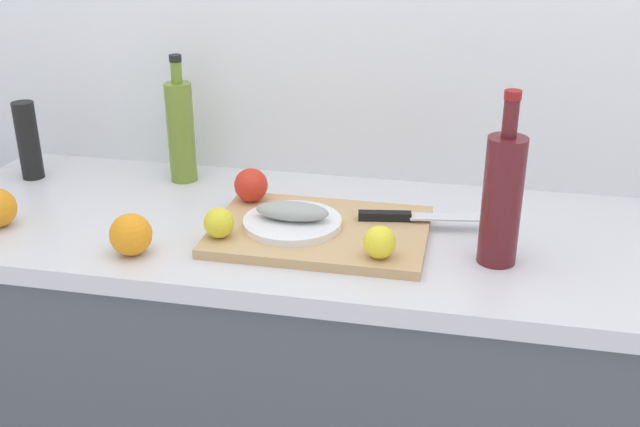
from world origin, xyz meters
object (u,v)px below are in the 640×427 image
(white_plate, at_px, (292,222))
(chef_knife, at_px, (409,216))
(fish_fillet, at_px, (292,211))
(wine_bottle, at_px, (502,197))
(pepper_mill, at_px, (28,141))
(lemon_0, at_px, (219,223))
(olive_oil_bottle, at_px, (181,130))
(cutting_board, at_px, (320,231))

(white_plate, xyz_separation_m, chef_knife, (0.23, 0.08, 0.00))
(white_plate, distance_m, fish_fillet, 0.03)
(wine_bottle, height_order, pepper_mill, wine_bottle)
(wine_bottle, bearing_deg, white_plate, 175.14)
(white_plate, relative_size, fish_fillet, 1.33)
(lemon_0, bearing_deg, fish_fillet, 31.85)
(fish_fillet, bearing_deg, lemon_0, -148.15)
(olive_oil_bottle, bearing_deg, pepper_mill, -170.59)
(cutting_board, relative_size, fish_fillet, 2.88)
(chef_knife, height_order, olive_oil_bottle, olive_oil_bottle)
(white_plate, bearing_deg, pepper_mill, 164.90)
(fish_fillet, relative_size, pepper_mill, 0.80)
(white_plate, height_order, wine_bottle, wine_bottle)
(cutting_board, bearing_deg, chef_knife, 21.92)
(chef_knife, bearing_deg, pepper_mill, 164.18)
(white_plate, relative_size, pepper_mill, 1.07)
(fish_fillet, relative_size, lemon_0, 2.49)
(cutting_board, height_order, olive_oil_bottle, olive_oil_bottle)
(chef_knife, bearing_deg, lemon_0, -165.39)
(chef_knife, height_order, lemon_0, lemon_0)
(white_plate, distance_m, pepper_mill, 0.73)
(lemon_0, relative_size, wine_bottle, 0.18)
(fish_fillet, bearing_deg, chef_knife, 18.32)
(lemon_0, distance_m, wine_bottle, 0.55)
(white_plate, distance_m, lemon_0, 0.15)
(wine_bottle, bearing_deg, fish_fillet, 175.14)
(chef_knife, xyz_separation_m, pepper_mill, (-0.93, 0.11, 0.07))
(lemon_0, height_order, olive_oil_bottle, olive_oil_bottle)
(fish_fillet, distance_m, olive_oil_bottle, 0.42)
(fish_fillet, distance_m, wine_bottle, 0.42)
(cutting_board, distance_m, white_plate, 0.06)
(cutting_board, height_order, wine_bottle, wine_bottle)
(cutting_board, xyz_separation_m, fish_fillet, (-0.06, -0.01, 0.04))
(chef_knife, xyz_separation_m, olive_oil_bottle, (-0.56, 0.17, 0.10))
(white_plate, height_order, fish_fillet, fish_fillet)
(white_plate, height_order, pepper_mill, pepper_mill)
(white_plate, distance_m, chef_knife, 0.24)
(cutting_board, relative_size, white_plate, 2.16)
(wine_bottle, bearing_deg, cutting_board, 173.35)
(chef_knife, xyz_separation_m, wine_bottle, (0.18, -0.11, 0.10))
(olive_oil_bottle, bearing_deg, fish_fillet, -36.95)
(cutting_board, height_order, white_plate, white_plate)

